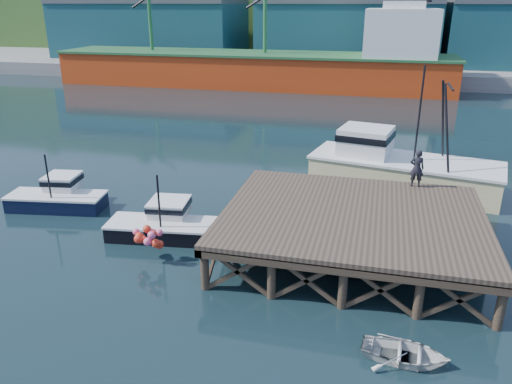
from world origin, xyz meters
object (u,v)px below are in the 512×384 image
(trawler, at_px, (400,165))
(dinghy, at_px, (405,353))
(boat_navy, at_px, (58,196))
(dockworker, at_px, (417,168))
(boat_black, at_px, (166,224))

(trawler, distance_m, dinghy, 17.16)
(dinghy, bearing_deg, trawler, 4.74)
(boat_navy, relative_size, dinghy, 2.01)
(boat_navy, relative_size, trawler, 0.47)
(boat_navy, relative_size, dockworker, 2.86)
(boat_navy, bearing_deg, boat_black, -23.19)
(boat_black, height_order, dockworker, dockworker)
(dinghy, distance_m, dockworker, 12.09)
(boat_black, relative_size, trawler, 0.49)
(boat_black, distance_m, trawler, 15.53)
(boat_navy, height_order, trawler, trawler)
(trawler, xyz_separation_m, dinghy, (-0.02, -17.11, -1.32))
(dockworker, bearing_deg, dinghy, 86.15)
(trawler, bearing_deg, dockworker, -72.35)
(trawler, distance_m, dockworker, 5.61)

